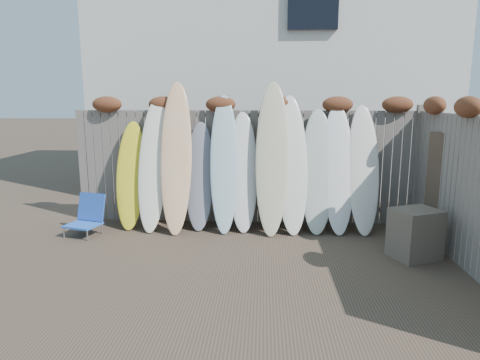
# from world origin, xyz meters

# --- Properties ---
(ground) EXTENTS (80.00, 80.00, 0.00)m
(ground) POSITION_xyz_m (0.00, 0.00, 0.00)
(ground) COLOR #493A2D
(back_fence) EXTENTS (6.05, 0.28, 2.24)m
(back_fence) POSITION_xyz_m (0.06, 2.39, 1.18)
(back_fence) COLOR slate
(back_fence) RESTS_ON ground
(right_fence) EXTENTS (0.28, 4.40, 2.24)m
(right_fence) POSITION_xyz_m (2.99, 0.25, 1.14)
(right_fence) COLOR slate
(right_fence) RESTS_ON ground
(house) EXTENTS (8.50, 5.50, 6.33)m
(house) POSITION_xyz_m (0.50, 6.50, 3.20)
(house) COLOR silver
(house) RESTS_ON ground
(beach_chair) EXTENTS (0.62, 0.64, 0.66)m
(beach_chair) POSITION_xyz_m (-2.54, 1.54, 0.31)
(beach_chair) COLOR blue
(beach_chair) RESTS_ON ground
(wooden_crate) EXTENTS (0.75, 0.70, 0.70)m
(wooden_crate) POSITION_xyz_m (2.48, 0.74, 0.35)
(wooden_crate) COLOR #635B4A
(wooden_crate) RESTS_ON ground
(lattice_panel) EXTENTS (0.42, 1.09, 1.71)m
(lattice_panel) POSITION_xyz_m (3.09, 1.07, 0.85)
(lattice_panel) COLOR #30281D
(lattice_panel) RESTS_ON ground
(surfboard_0) EXTENTS (0.51, 0.66, 1.82)m
(surfboard_0) POSITION_xyz_m (-1.92, 2.00, 0.91)
(surfboard_0) COLOR yellow
(surfboard_0) RESTS_ON ground
(surfboard_1) EXTENTS (0.56, 0.81, 2.22)m
(surfboard_1) POSITION_xyz_m (-1.51, 1.94, 1.11)
(surfboard_1) COLOR white
(surfboard_1) RESTS_ON ground
(surfboard_2) EXTENTS (0.57, 0.90, 2.49)m
(surfboard_2) POSITION_xyz_m (-1.10, 1.89, 1.25)
(surfboard_2) COLOR #EBA275
(surfboard_2) RESTS_ON ground
(surfboard_3) EXTENTS (0.50, 0.66, 1.82)m
(surfboard_3) POSITION_xyz_m (-0.74, 2.02, 0.91)
(surfboard_3) COLOR slate
(surfboard_3) RESTS_ON ground
(surfboard_4) EXTENTS (0.53, 0.83, 2.27)m
(surfboard_4) POSITION_xyz_m (-0.31, 1.95, 1.14)
(surfboard_4) COLOR #9FC0CD
(surfboard_4) RESTS_ON ground
(surfboard_5) EXTENTS (0.55, 0.74, 1.99)m
(surfboard_5) POSITION_xyz_m (0.01, 2.00, 0.99)
(surfboard_5) COLOR silver
(surfboard_5) RESTS_ON ground
(surfboard_6) EXTENTS (0.57, 0.89, 2.49)m
(surfboard_6) POSITION_xyz_m (0.49, 1.91, 1.25)
(surfboard_6) COLOR beige
(surfboard_6) RESTS_ON ground
(surfboard_7) EXTENTS (0.61, 0.85, 2.27)m
(surfboard_7) POSITION_xyz_m (0.82, 1.95, 1.13)
(surfboard_7) COLOR silver
(surfboard_7) RESTS_ON ground
(surfboard_8) EXTENTS (0.59, 0.75, 2.04)m
(surfboard_8) POSITION_xyz_m (1.25, 1.97, 1.02)
(surfboard_8) COLOR beige
(surfboard_8) RESTS_ON ground
(surfboard_9) EXTENTS (0.52, 0.76, 2.13)m
(surfboard_9) POSITION_xyz_m (1.59, 1.97, 1.06)
(surfboard_9) COLOR white
(surfboard_9) RESTS_ON ground
(surfboard_10) EXTENTS (0.52, 0.75, 2.10)m
(surfboard_10) POSITION_xyz_m (2.00, 1.97, 1.05)
(surfboard_10) COLOR silver
(surfboard_10) RESTS_ON ground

